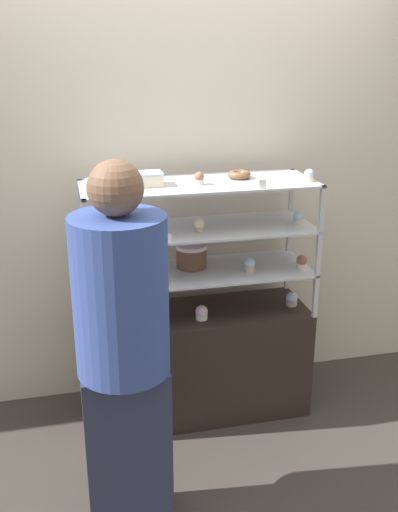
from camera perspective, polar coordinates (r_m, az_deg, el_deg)
ground_plane at (r=3.62m, az=0.00°, el=-14.29°), size 20.00×20.00×0.00m
back_wall at (r=3.43m, az=-1.41°, el=7.52°), size 8.00×0.05×2.60m
display_base at (r=3.46m, az=0.00°, el=-10.00°), size 1.21×0.44×0.62m
display_riser_lower at (r=3.22m, az=0.00°, el=-1.67°), size 1.21×0.44×0.24m
display_riser_middle at (r=3.14m, az=0.00°, el=2.43°), size 1.21×0.44×0.24m
display_riser_upper at (r=3.08m, az=0.00°, el=6.72°), size 1.21×0.44×0.24m
layer_cake_centerpiece at (r=3.25m, az=-0.72°, el=0.03°), size 0.17×0.17×0.13m
sheet_cake_frosted at (r=3.01m, az=-5.72°, el=7.29°), size 0.23×0.13×0.07m
cupcake_0 at (r=3.18m, az=-9.32°, el=-5.98°), size 0.07×0.07×0.08m
cupcake_1 at (r=3.21m, az=0.25°, el=-5.44°), size 0.07×0.07×0.08m
cupcake_2 at (r=3.41m, az=8.81°, el=-4.10°), size 0.07×0.07×0.08m
price_tag_0 at (r=3.08m, az=-3.78°, el=-6.92°), size 0.04×0.00×0.04m
cupcake_3 at (r=3.06m, az=-9.71°, el=-2.12°), size 0.06×0.06×0.07m
cupcake_4 at (r=3.08m, az=-4.73°, el=-1.78°), size 0.06×0.06×0.07m
cupcake_5 at (r=3.21m, az=4.83°, el=-0.85°), size 0.06×0.06×0.07m
cupcake_6 at (r=3.29m, az=9.75°, el=-0.56°), size 0.06×0.06×0.07m
price_tag_1 at (r=2.96m, az=-6.44°, el=-2.99°), size 0.04×0.00×0.04m
cupcake_7 at (r=3.01m, az=-10.21°, el=2.26°), size 0.06×0.06×0.07m
cupcake_8 at (r=3.08m, az=0.03°, el=2.97°), size 0.06×0.06×0.07m
cupcake_9 at (r=3.25m, az=9.40°, el=3.60°), size 0.06×0.06×0.07m
price_tag_2 at (r=2.90m, az=-2.98°, el=1.71°), size 0.04×0.00×0.04m
cupcake_10 at (r=2.94m, az=-10.46°, el=6.70°), size 0.05×0.05×0.07m
cupcake_11 at (r=3.02m, az=0.01°, el=7.40°), size 0.05×0.05×0.07m
cupcake_12 at (r=3.15m, az=10.44°, el=7.56°), size 0.05×0.05×0.07m
price_tag_3 at (r=2.96m, az=6.07°, el=6.81°), size 0.04×0.00×0.04m
donut_glazed at (r=3.18m, az=3.87°, el=7.74°), size 0.12×0.12×0.04m
customer_figure at (r=2.47m, az=-7.25°, el=-8.40°), size 0.38×0.38×1.63m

